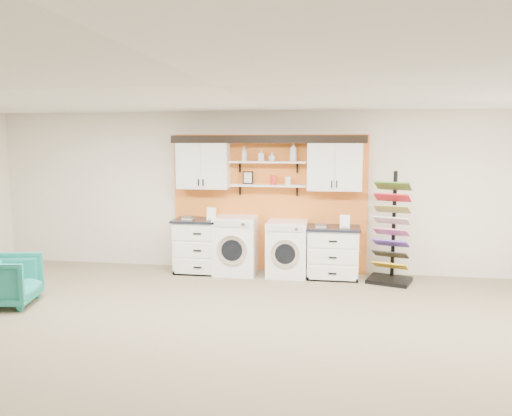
% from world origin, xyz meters
% --- Properties ---
extents(floor, '(10.00, 10.00, 0.00)m').
position_xyz_m(floor, '(0.00, 0.00, 0.00)').
color(floor, '#87775B').
rests_on(floor, ground).
extents(ceiling, '(10.00, 10.00, 0.00)m').
position_xyz_m(ceiling, '(0.00, 0.00, 2.80)').
color(ceiling, white).
rests_on(ceiling, wall_back).
extents(wall_back, '(10.00, 0.00, 10.00)m').
position_xyz_m(wall_back, '(0.00, 4.00, 1.40)').
color(wall_back, beige).
rests_on(wall_back, floor).
extents(accent_panel, '(3.40, 0.07, 2.40)m').
position_xyz_m(accent_panel, '(0.00, 3.96, 1.20)').
color(accent_panel, orange).
rests_on(accent_panel, wall_back).
extents(upper_cabinet_left, '(0.90, 0.35, 0.84)m').
position_xyz_m(upper_cabinet_left, '(-1.13, 3.79, 1.88)').
color(upper_cabinet_left, white).
rests_on(upper_cabinet_left, wall_back).
extents(upper_cabinet_right, '(0.90, 0.35, 0.84)m').
position_xyz_m(upper_cabinet_right, '(1.13, 3.79, 1.88)').
color(upper_cabinet_right, white).
rests_on(upper_cabinet_right, wall_back).
extents(shelf_lower, '(1.32, 0.28, 0.03)m').
position_xyz_m(shelf_lower, '(0.00, 3.80, 1.53)').
color(shelf_lower, white).
rests_on(shelf_lower, wall_back).
extents(shelf_upper, '(1.32, 0.28, 0.03)m').
position_xyz_m(shelf_upper, '(0.00, 3.80, 1.93)').
color(shelf_upper, white).
rests_on(shelf_upper, wall_back).
extents(crown_molding, '(3.30, 0.41, 0.13)m').
position_xyz_m(crown_molding, '(0.00, 3.81, 2.33)').
color(crown_molding, black).
rests_on(crown_molding, wall_back).
extents(picture_frame, '(0.18, 0.02, 0.22)m').
position_xyz_m(picture_frame, '(-0.35, 3.85, 1.66)').
color(picture_frame, black).
rests_on(picture_frame, shelf_lower).
extents(canister_red, '(0.11, 0.11, 0.16)m').
position_xyz_m(canister_red, '(0.10, 3.80, 1.62)').
color(canister_red, red).
rests_on(canister_red, shelf_lower).
extents(canister_cream, '(0.10, 0.10, 0.14)m').
position_xyz_m(canister_cream, '(0.35, 3.80, 1.61)').
color(canister_cream, silver).
rests_on(canister_cream, shelf_lower).
extents(base_cabinet_left, '(0.96, 0.66, 0.94)m').
position_xyz_m(base_cabinet_left, '(-1.13, 3.64, 0.47)').
color(base_cabinet_left, white).
rests_on(base_cabinet_left, floor).
extents(base_cabinet_right, '(0.89, 0.66, 0.87)m').
position_xyz_m(base_cabinet_right, '(1.13, 3.64, 0.43)').
color(base_cabinet_right, white).
rests_on(base_cabinet_right, floor).
extents(washer, '(0.72, 0.71, 1.00)m').
position_xyz_m(washer, '(-0.53, 3.64, 0.50)').
color(washer, white).
rests_on(washer, floor).
extents(dryer, '(0.67, 0.71, 0.94)m').
position_xyz_m(dryer, '(0.36, 3.64, 0.47)').
color(dryer, white).
rests_on(dryer, floor).
extents(sample_rack, '(0.80, 0.73, 1.81)m').
position_xyz_m(sample_rack, '(2.06, 3.52, 0.56)').
color(sample_rack, black).
rests_on(sample_rack, floor).
extents(armchair, '(0.90, 0.88, 0.70)m').
position_xyz_m(armchair, '(-3.36, 1.50, 0.35)').
color(armchair, '#1A8175').
rests_on(armchair, floor).
extents(soap_bottle_a, '(0.14, 0.14, 0.26)m').
position_xyz_m(soap_bottle_a, '(-0.41, 3.80, 2.07)').
color(soap_bottle_a, silver).
rests_on(soap_bottle_a, shelf_upper).
extents(soap_bottle_b, '(0.10, 0.09, 0.20)m').
position_xyz_m(soap_bottle_b, '(-0.11, 3.80, 2.04)').
color(soap_bottle_b, silver).
rests_on(soap_bottle_b, shelf_upper).
extents(soap_bottle_c, '(0.16, 0.16, 0.16)m').
position_xyz_m(soap_bottle_c, '(0.07, 3.80, 2.02)').
color(soap_bottle_c, silver).
rests_on(soap_bottle_c, shelf_upper).
extents(soap_bottle_d, '(0.18, 0.18, 0.33)m').
position_xyz_m(soap_bottle_d, '(0.43, 3.80, 2.11)').
color(soap_bottle_d, silver).
rests_on(soap_bottle_d, shelf_upper).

